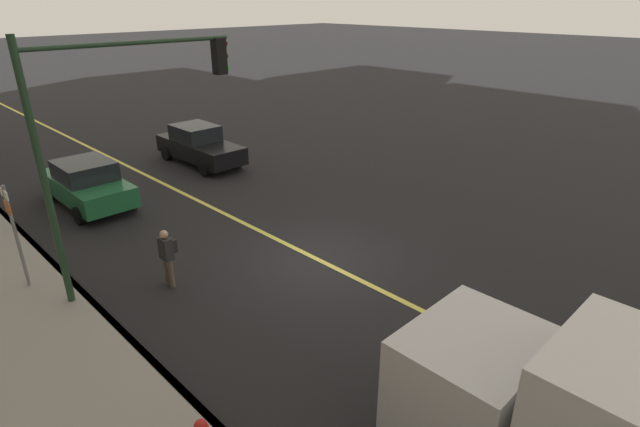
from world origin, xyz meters
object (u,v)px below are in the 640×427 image
traffic_light_mast (121,117)px  pedestrian_with_backpack (167,254)px  car_black (199,145)px  street_sign_post (15,231)px  car_green (87,183)px

traffic_light_mast → pedestrian_with_backpack: bearing=-161.3°
car_black → pedestrian_with_backpack: (-8.34, 6.13, 0.08)m
street_sign_post → car_green: bearing=-36.0°
car_green → pedestrian_with_backpack: car_green is taller
car_black → street_sign_post: (-6.06, 8.78, 0.84)m
car_black → pedestrian_with_backpack: bearing=143.7°
traffic_light_mast → street_sign_post: 3.80m
pedestrian_with_backpack → traffic_light_mast: traffic_light_mast is taller
car_black → street_sign_post: street_sign_post is taller
car_green → car_black: car_black is taller
car_green → car_black: bearing=-74.9°
car_green → traffic_light_mast: (-6.05, 0.97, 3.43)m
traffic_light_mast → car_black: bearing=-40.4°
street_sign_post → car_black: bearing=-55.4°
car_green → street_sign_post: bearing=144.0°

